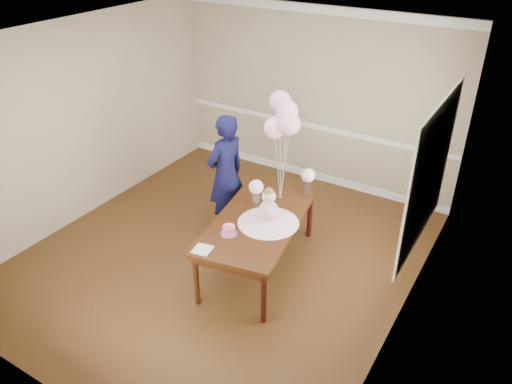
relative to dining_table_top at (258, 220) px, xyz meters
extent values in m
cube|color=#361F0D|center=(-0.51, -0.05, -0.68)|extent=(4.50, 5.00, 0.00)
cube|color=silver|center=(-0.51, -0.05, 2.02)|extent=(4.50, 5.00, 0.02)
cube|color=tan|center=(-0.51, 2.45, 0.67)|extent=(4.50, 0.02, 2.70)
cube|color=tan|center=(-0.51, -2.55, 0.67)|extent=(4.50, 0.02, 2.70)
cube|color=tan|center=(-2.76, -0.05, 0.67)|extent=(0.02, 5.00, 2.70)
cube|color=tan|center=(1.74, -0.05, 0.67)|extent=(0.02, 5.00, 2.70)
cube|color=white|center=(-0.51, 2.44, 0.22)|extent=(4.50, 0.02, 0.07)
cube|color=white|center=(-0.51, 2.44, 1.95)|extent=(4.50, 0.02, 0.12)
cube|color=white|center=(-0.51, 2.44, -0.62)|extent=(4.50, 0.02, 0.12)
cube|color=white|center=(1.72, 0.45, 0.87)|extent=(0.02, 1.66, 1.56)
cube|color=white|center=(1.70, 0.45, 0.87)|extent=(0.01, 1.50, 1.40)
cube|color=black|center=(0.00, 0.00, 0.00)|extent=(1.24, 2.00, 0.05)
cube|color=black|center=(0.00, 0.00, -0.07)|extent=(1.13, 1.90, 0.09)
cylinder|color=black|center=(-0.24, -0.92, -0.35)|extent=(0.08, 0.08, 0.66)
cylinder|color=black|center=(0.53, -0.78, -0.35)|extent=(0.08, 0.08, 0.66)
cylinder|color=black|center=(-0.53, 0.78, -0.35)|extent=(0.08, 0.08, 0.66)
cylinder|color=black|center=(0.24, 0.92, -0.35)|extent=(0.08, 0.08, 0.66)
cone|color=#FFBBD3|center=(0.15, -0.02, 0.07)|extent=(0.82, 0.82, 0.09)
sphere|color=#EE96C3|center=(0.15, -0.02, 0.19)|extent=(0.22, 0.22, 0.22)
sphere|color=beige|center=(0.15, -0.02, 0.37)|extent=(0.16, 0.16, 0.16)
sphere|color=brown|center=(0.15, -0.02, 0.43)|extent=(0.11, 0.11, 0.11)
cylinder|color=silver|center=(-0.11, -0.45, 0.03)|extent=(0.24, 0.24, 0.01)
cylinder|color=#DE4679|center=(-0.11, -0.45, 0.08)|extent=(0.16, 0.16, 0.09)
sphere|color=white|center=(-0.11, -0.45, 0.14)|extent=(0.03, 0.03, 0.03)
sphere|color=white|center=(-0.09, -0.42, 0.14)|extent=(0.03, 0.03, 0.03)
cylinder|color=white|center=(-0.19, 0.25, 0.10)|extent=(0.11, 0.11, 0.15)
sphere|color=#FFD5DE|center=(-0.19, 0.25, 0.27)|extent=(0.18, 0.18, 0.18)
cylinder|color=silver|center=(0.21, 0.84, 0.10)|extent=(0.11, 0.11, 0.15)
sphere|color=#FFD5DC|center=(0.21, 0.84, 0.27)|extent=(0.18, 0.18, 0.18)
cube|color=silver|center=(-0.19, -0.84, 0.03)|extent=(0.22, 0.22, 0.01)
cylinder|color=#B5B4B9|center=(0.00, 0.52, 0.03)|extent=(0.04, 0.04, 0.02)
sphere|color=#FFB4CE|center=(-0.09, 0.51, 0.96)|extent=(0.26, 0.26, 0.26)
sphere|color=#F2ABC5|center=(0.10, 0.49, 1.05)|extent=(0.26, 0.26, 0.26)
sphere|color=#FFB4DA|center=(0.01, 0.62, 1.15)|extent=(0.26, 0.26, 0.26)
sphere|color=#D899B0|center=(-0.09, 0.62, 1.24)|extent=(0.26, 0.26, 0.26)
cylinder|color=white|center=(-0.04, 0.52, 0.43)|extent=(0.09, 0.02, 0.78)
cylinder|color=white|center=(0.05, 0.51, 0.47)|extent=(0.10, 0.03, 0.87)
cylinder|color=white|center=(0.01, 0.57, 0.52)|extent=(0.01, 0.09, 0.97)
cylinder|color=white|center=(-0.04, 0.57, 0.57)|extent=(0.09, 0.08, 1.06)
cube|color=#39160F|center=(-0.82, 0.74, -0.27)|extent=(0.43, 0.43, 0.05)
cylinder|color=#351C0E|center=(-1.00, 0.59, -0.48)|extent=(0.04, 0.04, 0.39)
cylinder|color=#33140D|center=(-0.67, 0.57, -0.48)|extent=(0.04, 0.04, 0.39)
cylinder|color=#38160F|center=(-0.97, 0.92, -0.48)|extent=(0.04, 0.04, 0.39)
cylinder|color=#381B0F|center=(-0.65, 0.90, -0.48)|extent=(0.04, 0.04, 0.39)
cylinder|color=#3D2310|center=(-1.01, 0.59, -0.01)|extent=(0.04, 0.04, 0.51)
cylinder|color=#351B0E|center=(-0.99, 0.92, -0.01)|extent=(0.04, 0.04, 0.51)
cube|color=#311C0D|center=(-1.00, 0.76, -0.12)|extent=(0.05, 0.36, 0.05)
cube|color=#3E1A10|center=(-1.00, 0.76, 0.03)|extent=(0.05, 0.36, 0.05)
cube|color=#361C0E|center=(-1.00, 0.76, 0.17)|extent=(0.05, 0.36, 0.05)
imported|color=black|center=(-0.82, 0.53, 0.14)|extent=(0.54, 0.68, 1.64)
camera|label=1|loc=(2.53, -4.20, 3.17)|focal=35.00mm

